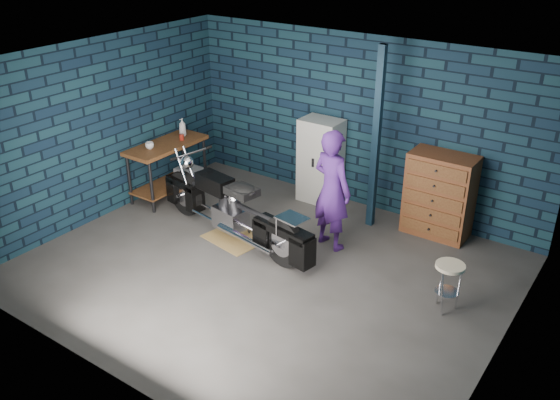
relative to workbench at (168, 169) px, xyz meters
The scene contains 14 objects.
ground 2.89m from the workbench, 19.96° to the right, with size 6.00×6.00×0.00m, color #484643.
room_walls 3.08m from the workbench, ahead, with size 6.02×5.01×2.71m.
support_post 3.49m from the workbench, 16.82° to the left, with size 0.10×0.10×2.70m, color #132A3C.
workbench is the anchor object (origin of this frame).
drip_mat 1.96m from the workbench, 17.06° to the right, with size 0.82×0.62×0.01m, color olive.
motorcycle 1.91m from the workbench, 17.06° to the right, with size 2.51×0.68×1.11m, color black, non-canonical shape.
person 3.07m from the workbench, ahead, with size 0.63×0.41×1.72m, color #4A2079.
storage_bin 0.59m from the workbench, 87.71° to the left, with size 0.49×0.35×0.30m, color gray.
locker 2.51m from the workbench, 30.24° to the left, with size 0.64×0.46×1.37m, color beige.
tool_chest 4.33m from the workbench, 16.86° to the left, with size 0.93×0.52×1.24m, color brown.
shop_stool 4.97m from the workbench, ahead, with size 0.34×0.34×0.62m, color beige, non-canonical shape.
cup_a 0.60m from the workbench, 96.78° to the right, with size 0.13×0.13×0.11m, color beige.
mug_red 0.58m from the workbench, 68.71° to the left, with size 0.07×0.07×0.10m, color maroon.
bottle 0.74m from the workbench, 93.64° to the left, with size 0.12×0.12×0.30m, color gray.
Camera 1 is at (3.96, -5.34, 4.27)m, focal length 38.00 mm.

